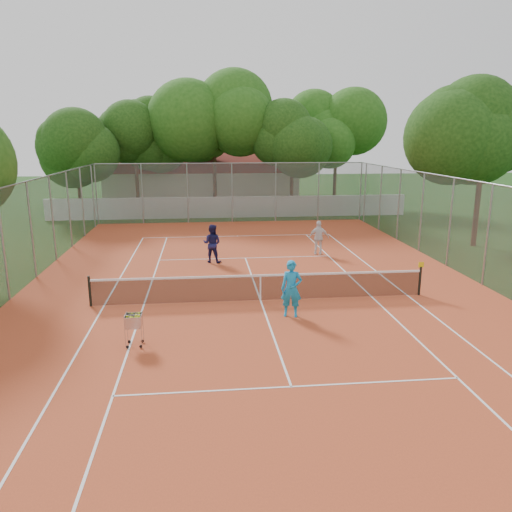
{
  "coord_description": "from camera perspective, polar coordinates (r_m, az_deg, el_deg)",
  "views": [
    {
      "loc": [
        -1.96,
        -16.95,
        5.78
      ],
      "look_at": [
        0.0,
        1.5,
        1.3
      ],
      "focal_mm": 35.0,
      "sensor_mm": 36.0,
      "label": 1
    }
  ],
  "objects": [
    {
      "name": "boundary_wall",
      "position": [
        36.35,
        -2.93,
        5.6
      ],
      "size": [
        26.0,
        0.3,
        1.5
      ],
      "primitive_type": "cube",
      "color": "silver",
      "rests_on": "ground"
    },
    {
      "name": "ground",
      "position": [
        18.01,
        0.51,
        -5.14
      ],
      "size": [
        120.0,
        120.0,
        0.0
      ],
      "primitive_type": "plane",
      "color": "#14350E",
      "rests_on": "ground"
    },
    {
      "name": "player_far_left",
      "position": [
        23.24,
        -5.04,
        1.43
      ],
      "size": [
        1.04,
        0.92,
        1.79
      ],
      "primitive_type": "imported",
      "rotation": [
        0.0,
        0.0,
        2.81
      ],
      "color": "#181848",
      "rests_on": "court_pad"
    },
    {
      "name": "clubhouse",
      "position": [
        46.08,
        -6.17,
        9.04
      ],
      "size": [
        16.4,
        9.0,
        4.4
      ],
      "primitive_type": "cube",
      "color": "beige",
      "rests_on": "ground"
    },
    {
      "name": "perimeter_fence",
      "position": [
        17.47,
        0.52,
        1.08
      ],
      "size": [
        18.0,
        34.0,
        4.0
      ],
      "primitive_type": "cube",
      "color": "slate",
      "rests_on": "ground"
    },
    {
      "name": "player_far_right",
      "position": [
        24.91,
        7.19,
        2.09
      ],
      "size": [
        1.04,
        0.55,
        1.69
      ],
      "primitive_type": "imported",
      "rotation": [
        0.0,
        0.0,
        3.0
      ],
      "color": "silver",
      "rests_on": "court_pad"
    },
    {
      "name": "tropical_trees",
      "position": [
        39.0,
        -3.26,
        12.41
      ],
      "size": [
        29.0,
        19.0,
        10.0
      ],
      "primitive_type": "cube",
      "color": "#16390E",
      "rests_on": "ground"
    },
    {
      "name": "court_lines",
      "position": [
        18.0,
        0.51,
        -5.07
      ],
      "size": [
        10.98,
        23.78,
        0.01
      ],
      "primitive_type": "cube",
      "color": "white",
      "rests_on": "court_pad"
    },
    {
      "name": "ball_hopper",
      "position": [
        14.48,
        -13.75,
        -8.11
      ],
      "size": [
        0.57,
        0.57,
        1.01
      ],
      "primitive_type": "cube",
      "rotation": [
        0.0,
        0.0,
        -0.19
      ],
      "color": "#B6B6BD",
      "rests_on": "court_pad"
    },
    {
      "name": "court_pad",
      "position": [
        18.01,
        0.51,
        -5.11
      ],
      "size": [
        18.0,
        34.0,
        0.02
      ],
      "primitive_type": "cube",
      "color": "#B84723",
      "rests_on": "ground"
    },
    {
      "name": "tennis_net",
      "position": [
        17.85,
        0.51,
        -3.59
      ],
      "size": [
        11.88,
        0.1,
        0.98
      ],
      "primitive_type": "cube",
      "color": "black",
      "rests_on": "court_pad"
    },
    {
      "name": "player_near",
      "position": [
        16.23,
        4.07,
        -3.75
      ],
      "size": [
        0.77,
        0.6,
        1.87
      ],
      "primitive_type": "imported",
      "rotation": [
        0.0,
        0.0,
        -0.24
      ],
      "color": "#1788C3",
      "rests_on": "court_pad"
    }
  ]
}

